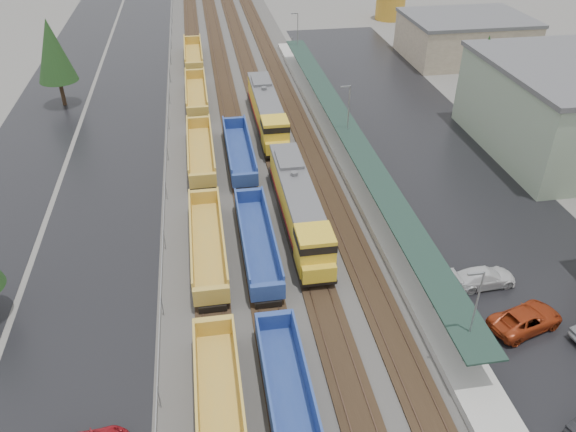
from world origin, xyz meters
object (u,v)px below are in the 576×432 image
locomotive_lead (299,207)px  parked_car_east_b (526,319)px  parked_car_east_c (484,278)px  locomotive_trail (267,112)px  well_string_blue (290,406)px  storage_tank (391,4)px  well_string_yellow (208,244)px

locomotive_lead → parked_car_east_b: (13.37, -14.45, -1.50)m
parked_car_east_c → parked_car_east_b: bearing=-172.7°
locomotive_trail → well_string_blue: locomotive_trail is taller
storage_tank → parked_car_east_c: storage_tank is taller
well_string_blue → parked_car_east_c: well_string_blue is taller
well_string_yellow → storage_tank: storage_tank is taller
locomotive_lead → well_string_yellow: 8.48m
locomotive_lead → parked_car_east_c: bearing=-37.8°
locomotive_trail → parked_car_east_c: size_ratio=3.71×
locomotive_lead → well_string_blue: (-4.00, -19.20, -1.11)m
locomotive_lead → parked_car_east_b: locomotive_lead is taller
well_string_blue → parked_car_east_b: (17.37, 4.75, -0.39)m
well_string_blue → parked_car_east_b: well_string_blue is taller
parked_car_east_b → parked_car_east_c: (-0.85, 4.72, -0.03)m
locomotive_trail → storage_tank: storage_tank is taller
locomotive_trail → parked_car_east_c: 33.21m
locomotive_trail → well_string_blue: (-4.00, -40.20, -1.11)m
well_string_yellow → well_string_blue: bearing=-76.4°
locomotive_trail → parked_car_east_c: bearing=-67.8°
parked_car_east_b → parked_car_east_c: 4.80m
locomotive_trail → well_string_blue: size_ratio=0.23×
parked_car_east_c → well_string_yellow: bearing=68.0°
well_string_blue → parked_car_east_c: 19.05m
locomotive_lead → well_string_yellow: size_ratio=0.16×
locomotive_trail → well_string_yellow: bearing=-108.7°
locomotive_lead → well_string_blue: size_ratio=0.23×
locomotive_lead → storage_tank: bearing=66.0°
locomotive_lead → parked_car_east_b: size_ratio=3.41×
locomotive_trail → storage_tank: bearing=57.2°
storage_tank → parked_car_east_b: size_ratio=1.03×
well_string_yellow → parked_car_east_b: well_string_yellow is taller
well_string_yellow → locomotive_trail: bearing=71.3°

